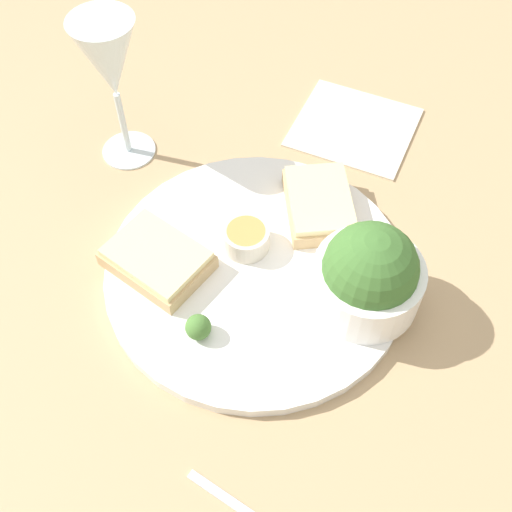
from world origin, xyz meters
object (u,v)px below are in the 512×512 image
object	(u,v)px
sauce_ramekin	(246,237)
napkin	(354,126)
wine_glass	(110,64)
cheese_toast_far	(320,204)
salad_bowl	(369,275)
cheese_toast_near	(157,259)

from	to	relation	value
sauce_ramekin	napkin	distance (m)	0.24
sauce_ramekin	wine_glass	distance (m)	0.24
cheese_toast_far	napkin	size ratio (longest dim) A/B	0.63
cheese_toast_far	wine_glass	distance (m)	0.27
cheese_toast_far	wine_glass	size ratio (longest dim) A/B	0.67
wine_glass	salad_bowl	bearing A→B (deg)	18.44
cheese_toast_near	wine_glass	distance (m)	0.22
salad_bowl	napkin	xyz separation A→B (m)	(-0.22, 0.15, -0.05)
sauce_ramekin	cheese_toast_near	world-z (taller)	same
cheese_toast_near	wine_glass	xyz separation A→B (m)	(-0.18, 0.05, 0.10)
cheese_toast_far	wine_glass	xyz separation A→B (m)	(-0.21, -0.14, 0.10)
salad_bowl	cheese_toast_far	size ratio (longest dim) A/B	0.89
salad_bowl	wine_glass	xyz separation A→B (m)	(-0.33, -0.11, 0.08)
sauce_ramekin	cheese_toast_far	bearing A→B (deg)	88.87
sauce_ramekin	cheese_toast_near	distance (m)	0.10
cheese_toast_near	napkin	world-z (taller)	cheese_toast_near
cheese_toast_near	wine_glass	bearing A→B (deg)	164.75
cheese_toast_near	sauce_ramekin	bearing A→B (deg)	74.08
cheese_toast_near	cheese_toast_far	distance (m)	0.19
salad_bowl	sauce_ramekin	bearing A→B (deg)	-150.70
cheese_toast_near	napkin	bearing A→B (deg)	102.47
cheese_toast_far	wine_glass	world-z (taller)	wine_glass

